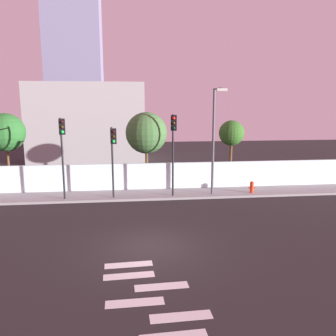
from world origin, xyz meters
name	(u,v)px	position (x,y,z in m)	size (l,w,h in m)	color
ground_plane	(149,247)	(0.00, 0.00, 0.00)	(80.00, 80.00, 0.00)	#262223
sidewalk	(142,195)	(0.00, 8.20, 0.07)	(36.00, 2.40, 0.15)	gray
perimeter_wall	(141,176)	(0.00, 9.49, 1.05)	(36.00, 0.18, 1.80)	silver
crosswalk_marking	(149,294)	(-0.22, -3.67, 0.00)	(3.30, 4.77, 0.01)	silver
traffic_light_left	(113,148)	(-1.73, 6.92, 3.38)	(0.39, 1.38, 4.41)	black
traffic_light_center	(62,142)	(-4.66, 6.91, 3.78)	(0.54, 1.47, 4.99)	black
traffic_light_right	(173,138)	(1.89, 6.80, 3.91)	(0.38, 1.70, 5.18)	black
street_lamp_curbside	(214,133)	(4.58, 7.49, 4.14)	(0.60, 1.92, 6.75)	#4C4C51
fire_hydrant	(252,187)	(7.25, 7.68, 0.56)	(0.44, 0.26, 0.77)	red
roadside_tree_leftmost	(6,133)	(-9.14, 10.93, 4.02)	(2.61, 2.61, 5.34)	brown
roadside_tree_midleft	(146,133)	(0.47, 10.93, 3.89)	(2.96, 2.96, 5.38)	brown
roadside_tree_midright	(231,134)	(6.73, 10.93, 3.79)	(1.86, 1.86, 4.76)	brown
low_building_distant	(88,122)	(-5.02, 23.49, 4.01)	(11.66, 6.00, 8.03)	#A4A4A4
tower_on_skyline	(73,23)	(-7.87, 35.49, 16.37)	(7.28, 5.00, 32.75)	slate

